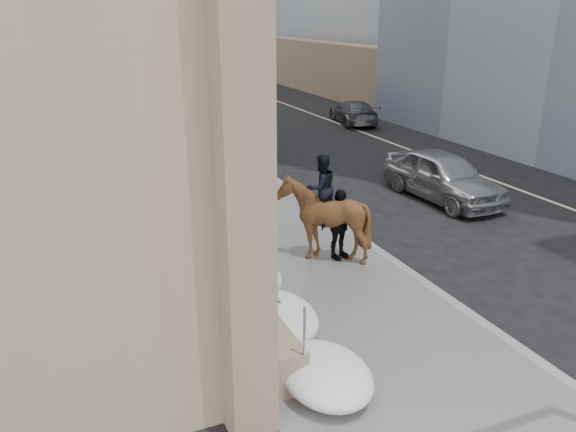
% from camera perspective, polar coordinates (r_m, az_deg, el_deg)
% --- Properties ---
extents(ground, '(140.00, 140.00, 0.00)m').
position_cam_1_polar(ground, '(12.14, 5.49, -10.71)').
color(ground, black).
rests_on(ground, ground).
extents(sidewalk, '(5.00, 80.00, 0.12)m').
position_cam_1_polar(sidewalk, '(20.71, -7.70, 2.63)').
color(sidewalk, '#57575A').
rests_on(sidewalk, ground).
extents(curb, '(0.24, 80.00, 0.12)m').
position_cam_1_polar(curb, '(21.50, -0.96, 3.47)').
color(curb, slate).
rests_on(curb, ground).
extents(lane_line, '(0.15, 70.00, 0.01)m').
position_cam_1_polar(lane_line, '(25.44, 15.79, 5.20)').
color(lane_line, '#BFB78C').
rests_on(lane_line, ground).
extents(far_podium, '(2.00, 80.00, 4.00)m').
position_cam_1_polar(far_podium, '(28.42, 24.24, 9.82)').
color(far_podium, '#857056').
rests_on(far_podium, ground).
extents(streetlight_mid, '(1.71, 0.24, 8.00)m').
position_cam_1_polar(streetlight_mid, '(24.46, -4.43, 16.20)').
color(streetlight_mid, '#2D2D30').
rests_on(streetlight_mid, ground).
extents(streetlight_far, '(1.71, 0.24, 8.00)m').
position_cam_1_polar(streetlight_far, '(43.85, -13.32, 17.42)').
color(streetlight_far, '#2D2D30').
rests_on(streetlight_far, ground).
extents(traffic_signal, '(4.10, 0.22, 6.00)m').
position_cam_1_polar(traffic_signal, '(32.00, -10.39, 15.80)').
color(traffic_signal, '#2D2D30').
rests_on(traffic_signal, ground).
extents(snow_bank, '(1.70, 18.10, 0.76)m').
position_cam_1_polar(snow_bank, '(18.51, -10.39, 1.70)').
color(snow_bank, white).
rests_on(snow_bank, sidewalk).
extents(mounted_horse_left, '(1.57, 2.57, 2.67)m').
position_cam_1_polar(mounted_horse_left, '(16.36, -7.52, 2.07)').
color(mounted_horse_left, '#57371A').
rests_on(mounted_horse_left, sidewalk).
extents(mounted_horse_right, '(2.07, 2.25, 2.75)m').
position_cam_1_polar(mounted_horse_right, '(14.35, 3.52, 0.08)').
color(mounted_horse_right, '#462A14').
rests_on(mounted_horse_right, sidewalk).
extents(pedestrian, '(1.16, 0.67, 1.87)m').
position_cam_1_polar(pedestrian, '(14.47, 5.18, -0.83)').
color(pedestrian, black).
rests_on(pedestrian, sidewalk).
extents(car_silver, '(2.19, 5.04, 1.69)m').
position_cam_1_polar(car_silver, '(20.20, 15.48, 3.96)').
color(car_silver, '#A0A3A8').
rests_on(car_silver, ground).
extents(car_grey, '(2.73, 4.89, 1.34)m').
position_cam_1_polar(car_grey, '(33.61, 6.67, 10.44)').
color(car_grey, '#4D4F53').
rests_on(car_grey, ground).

